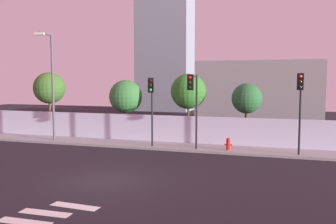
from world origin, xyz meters
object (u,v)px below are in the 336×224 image
traffic_light_left (193,95)px  roadside_tree_midleft (126,97)px  fire_hydrant (228,143)px  street_lamp_curbside (51,79)px  traffic_light_right (300,96)px  roadside_tree_midright (188,91)px  traffic_light_center (151,97)px  roadside_tree_leftmost (49,88)px  roadside_tree_rightmost (247,99)px

traffic_light_left → roadside_tree_midleft: 7.37m
fire_hydrant → street_lamp_curbside: bearing=-178.9°
traffic_light_right → roadside_tree_midleft: size_ratio=1.05×
roadside_tree_midleft → street_lamp_curbside: bearing=-140.6°
roadside_tree_midright → traffic_light_left: bearing=-72.1°
traffic_light_center → street_lamp_curbside: bearing=177.0°
roadside_tree_leftmost → roadside_tree_midright: 11.46m
traffic_light_right → fire_hydrant: traffic_light_right is taller
fire_hydrant → roadside_tree_midright: size_ratio=0.16×
traffic_light_left → fire_hydrant: traffic_light_left is taller
traffic_light_center → roadside_tree_leftmost: (-10.04, 3.74, 0.39)m
fire_hydrant → roadside_tree_rightmost: 4.10m
roadside_tree_rightmost → traffic_light_center: bearing=-145.6°
roadside_tree_midright → street_lamp_curbside: bearing=-159.3°
traffic_light_right → roadside_tree_leftmost: bearing=168.5°
roadside_tree_midright → roadside_tree_rightmost: (4.05, 0.00, -0.46)m
traffic_light_center → street_lamp_curbside: 7.57m
roadside_tree_midleft → roadside_tree_leftmost: bearing=-180.0°
traffic_light_left → traffic_light_center: traffic_light_left is taller
traffic_light_center → roadside_tree_rightmost: size_ratio=1.05×
street_lamp_curbside → roadside_tree_midright: 9.55m
traffic_light_left → traffic_light_center: bearing=173.2°
fire_hydrant → roadside_tree_rightmost: roadside_tree_rightmost is taller
traffic_light_center → street_lamp_curbside: (-7.48, 0.39, 1.13)m
roadside_tree_midleft → roadside_tree_rightmost: (8.87, 0.00, -0.02)m
traffic_light_left → fire_hydrant: bearing=26.0°
roadside_tree_midleft → roadside_tree_rightmost: size_ratio=1.05×
roadside_tree_leftmost → roadside_tree_rightmost: (15.51, 0.00, -0.61)m
roadside_tree_rightmost → traffic_light_left: bearing=-123.9°
street_lamp_curbside → roadside_tree_rightmost: size_ratio=1.76×
fire_hydrant → roadside_tree_leftmost: 15.39m
roadside_tree_rightmost → roadside_tree_midleft: bearing=-180.0°
street_lamp_curbside → traffic_light_right: bearing=-1.7°
traffic_light_left → roadside_tree_midleft: (-6.14, 4.07, -0.36)m
fire_hydrant → roadside_tree_midright: roadside_tree_midright is taller
traffic_light_center → roadside_tree_midleft: traffic_light_center is taller
traffic_light_center → fire_hydrant: bearing=7.6°
traffic_light_center → roadside_tree_leftmost: 10.72m
roadside_tree_midright → traffic_light_right: bearing=-27.8°
traffic_light_right → roadside_tree_rightmost: 5.00m
street_lamp_curbside → roadside_tree_midleft: bearing=39.4°
roadside_tree_leftmost → traffic_light_center: bearing=-20.4°
traffic_light_right → roadside_tree_leftmost: roadside_tree_leftmost is taller
roadside_tree_leftmost → roadside_tree_midleft: (6.64, 0.00, -0.59)m
traffic_light_left → street_lamp_curbside: bearing=176.0°
traffic_light_left → fire_hydrant: size_ratio=6.03×
roadside_tree_leftmost → roadside_tree_rightmost: 15.52m
traffic_light_center → roadside_tree_midright: bearing=69.2°
traffic_light_left → traffic_light_center: (-2.74, 0.33, -0.15)m
roadside_tree_midleft → roadside_tree_midright: bearing=-0.0°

